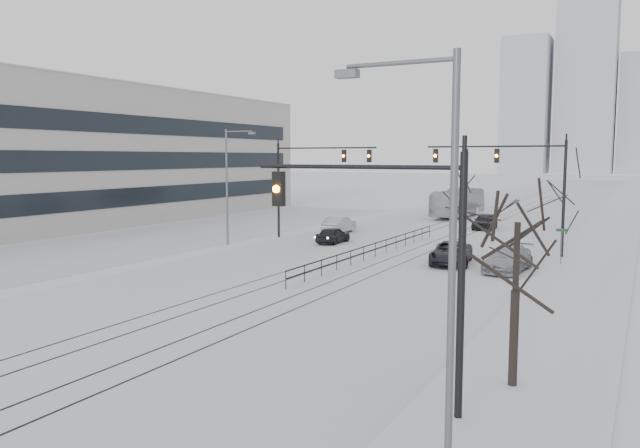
{
  "coord_description": "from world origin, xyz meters",
  "views": [
    {
      "loc": [
        16.48,
        -9.39,
        6.87
      ],
      "look_at": [
        0.59,
        20.71,
        3.2
      ],
      "focal_mm": 35.0,
      "sensor_mm": 36.0,
      "label": 1
    }
  ],
  "objects_px": {
    "bare_tree": "(517,240)",
    "box_truck": "(458,203)",
    "traffic_mast_near": "(402,245)",
    "sedan_sb_inner": "(333,235)",
    "sedan_sb_outer": "(339,225)",
    "sedan_nb_front": "(451,253)",
    "sedan_nb_far": "(485,221)",
    "sedan_nb_right": "(508,259)"
  },
  "relations": [
    {
      "from": "bare_tree",
      "to": "box_truck",
      "type": "bearing_deg",
      "value": 107.07
    },
    {
      "from": "traffic_mast_near",
      "to": "box_truck",
      "type": "distance_m",
      "value": 56.72
    },
    {
      "from": "sedan_sb_inner",
      "to": "sedan_sb_outer",
      "type": "height_order",
      "value": "sedan_sb_outer"
    },
    {
      "from": "traffic_mast_near",
      "to": "sedan_nb_front",
      "type": "distance_m",
      "value": 24.44
    },
    {
      "from": "bare_tree",
      "to": "sedan_nb_far",
      "type": "bearing_deg",
      "value": 104.16
    },
    {
      "from": "sedan_sb_inner",
      "to": "sedan_nb_right",
      "type": "relative_size",
      "value": 0.75
    },
    {
      "from": "traffic_mast_near",
      "to": "box_truck",
      "type": "height_order",
      "value": "traffic_mast_near"
    },
    {
      "from": "bare_tree",
      "to": "sedan_nb_far",
      "type": "distance_m",
      "value": 42.66
    },
    {
      "from": "sedan_nb_far",
      "to": "box_truck",
      "type": "distance_m",
      "value": 12.17
    },
    {
      "from": "sedan_sb_outer",
      "to": "box_truck",
      "type": "bearing_deg",
      "value": -107.93
    },
    {
      "from": "sedan_sb_inner",
      "to": "sedan_nb_front",
      "type": "xyz_separation_m",
      "value": [
        11.09,
        -5.2,
        0.06
      ]
    },
    {
      "from": "sedan_sb_inner",
      "to": "box_truck",
      "type": "xyz_separation_m",
      "value": [
        2.88,
        26.25,
        0.96
      ]
    },
    {
      "from": "sedan_sb_outer",
      "to": "sedan_nb_right",
      "type": "relative_size",
      "value": 0.9
    },
    {
      "from": "sedan_nb_front",
      "to": "sedan_nb_far",
      "type": "distance_m",
      "value": 20.83
    },
    {
      "from": "sedan_nb_right",
      "to": "sedan_nb_front",
      "type": "bearing_deg",
      "value": 171.42
    },
    {
      "from": "sedan_nb_front",
      "to": "sedan_nb_right",
      "type": "bearing_deg",
      "value": -22.58
    },
    {
      "from": "sedan_nb_front",
      "to": "sedan_nb_right",
      "type": "xyz_separation_m",
      "value": [
        3.74,
        -0.86,
        0.03
      ]
    },
    {
      "from": "traffic_mast_near",
      "to": "sedan_nb_far",
      "type": "xyz_separation_m",
      "value": [
        -7.98,
        44.21,
        -3.8
      ]
    },
    {
      "from": "bare_tree",
      "to": "sedan_sb_inner",
      "type": "relative_size",
      "value": 1.58
    },
    {
      "from": "sedan_sb_inner",
      "to": "sedan_nb_right",
      "type": "distance_m",
      "value": 16.03
    },
    {
      "from": "bare_tree",
      "to": "sedan_nb_far",
      "type": "height_order",
      "value": "bare_tree"
    },
    {
      "from": "sedan_nb_right",
      "to": "box_truck",
      "type": "relative_size",
      "value": 0.44
    },
    {
      "from": "box_truck",
      "to": "sedan_nb_far",
      "type": "bearing_deg",
      "value": 120.61
    },
    {
      "from": "traffic_mast_near",
      "to": "box_truck",
      "type": "relative_size",
      "value": 0.6
    },
    {
      "from": "bare_tree",
      "to": "traffic_mast_near",
      "type": "bearing_deg",
      "value": -128.76
    },
    {
      "from": "sedan_sb_inner",
      "to": "sedan_sb_outer",
      "type": "distance_m",
      "value": 6.62
    },
    {
      "from": "sedan_nb_front",
      "to": "box_truck",
      "type": "height_order",
      "value": "box_truck"
    },
    {
      "from": "bare_tree",
      "to": "sedan_nb_front",
      "type": "xyz_separation_m",
      "value": [
        -7.74,
        20.54,
        -3.77
      ]
    },
    {
      "from": "traffic_mast_near",
      "to": "sedan_sb_outer",
      "type": "height_order",
      "value": "traffic_mast_near"
    },
    {
      "from": "sedan_sb_outer",
      "to": "sedan_nb_front",
      "type": "xyz_separation_m",
      "value": [
        13.55,
        -11.35,
        -0.04
      ]
    },
    {
      "from": "bare_tree",
      "to": "sedan_nb_right",
      "type": "relative_size",
      "value": 1.19
    },
    {
      "from": "bare_tree",
      "to": "sedan_sb_inner",
      "type": "distance_m",
      "value": 32.13
    },
    {
      "from": "traffic_mast_near",
      "to": "sedan_nb_front",
      "type": "height_order",
      "value": "traffic_mast_near"
    },
    {
      "from": "sedan_nb_right",
      "to": "box_truck",
      "type": "xyz_separation_m",
      "value": [
        -11.96,
        32.31,
        0.87
      ]
    },
    {
      "from": "sedan_nb_front",
      "to": "sedan_sb_outer",
      "type": "bearing_deg",
      "value": 130.4
    },
    {
      "from": "sedan_nb_right",
      "to": "box_truck",
      "type": "distance_m",
      "value": 34.47
    },
    {
      "from": "sedan_nb_right",
      "to": "bare_tree",
      "type": "bearing_deg",
      "value": -74.15
    },
    {
      "from": "sedan_nb_front",
      "to": "box_truck",
      "type": "relative_size",
      "value": 0.44
    },
    {
      "from": "sedan_sb_outer",
      "to": "box_truck",
      "type": "distance_m",
      "value": 20.82
    },
    {
      "from": "bare_tree",
      "to": "box_truck",
      "type": "xyz_separation_m",
      "value": [
        -15.96,
        51.99,
        -2.87
      ]
    },
    {
      "from": "sedan_nb_far",
      "to": "box_truck",
      "type": "height_order",
      "value": "box_truck"
    },
    {
      "from": "traffic_mast_near",
      "to": "sedan_nb_right",
      "type": "height_order",
      "value": "traffic_mast_near"
    }
  ]
}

